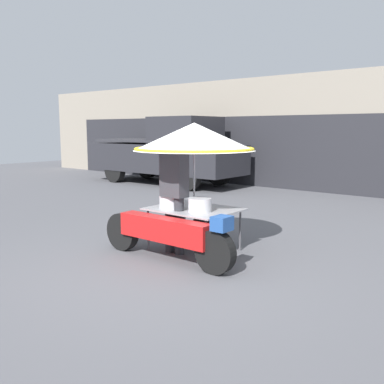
{
  "coord_description": "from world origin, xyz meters",
  "views": [
    {
      "loc": [
        3.62,
        -4.04,
        1.8
      ],
      "look_at": [
        -0.28,
        0.74,
        0.89
      ],
      "focal_mm": 40.0,
      "sensor_mm": 36.0,
      "label": 1
    }
  ],
  "objects": [
    {
      "name": "ground_plane",
      "position": [
        0.0,
        0.0,
        0.0
      ],
      "size": [
        36.0,
        36.0,
        0.0
      ],
      "primitive_type": "plane",
      "color": "#56565B"
    },
    {
      "name": "shopfront_building",
      "position": [
        0.0,
        8.73,
        1.69
      ],
      "size": [
        28.0,
        2.06,
        3.4
      ],
      "color": "gray",
      "rests_on": "ground"
    },
    {
      "name": "vendor_motorcycle_cart",
      "position": [
        -0.28,
        0.72,
        1.44
      ],
      "size": [
        2.28,
        1.77,
        1.89
      ],
      "color": "black",
      "rests_on": "ground"
    },
    {
      "name": "vendor_person",
      "position": [
        -0.43,
        0.52,
        0.95
      ],
      "size": [
        0.38,
        0.23,
        1.69
      ],
      "color": "#2D2D33",
      "rests_on": "ground"
    },
    {
      "name": "pickup_truck",
      "position": [
        -5.83,
        6.34,
        1.04
      ],
      "size": [
        5.44,
        1.83,
        2.18
      ],
      "color": "black",
      "rests_on": "ground"
    }
  ]
}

